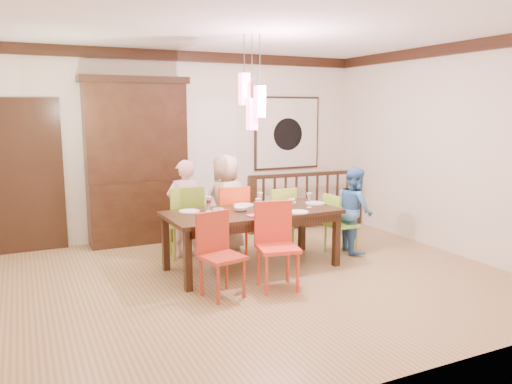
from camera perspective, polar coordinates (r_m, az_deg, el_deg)
name	(u,v)px	position (r m, az deg, el deg)	size (l,w,h in m)	color
floor	(253,279)	(6.07, -0.30, -9.89)	(6.00, 6.00, 0.00)	olive
ceiling	(253,28)	(5.80, -0.32, 18.27)	(6.00, 6.00, 0.00)	white
wall_back	(187,145)	(8.08, -7.86, 5.38)	(6.00, 6.00, 0.00)	silver
wall_right	(446,150)	(7.53, 20.93, 4.56)	(5.00, 5.00, 0.00)	silver
crown_molding	(253,35)	(5.79, -0.32, 17.49)	(6.00, 5.00, 0.16)	black
panel_door	(24,179)	(7.70, -24.96, 1.40)	(1.04, 0.07, 2.24)	black
white_doorway	(209,169)	(8.20, -5.39, 2.68)	(0.97, 0.05, 2.22)	silver
painting	(287,133)	(8.75, 3.58, 6.74)	(1.25, 0.06, 1.25)	black
pendant_cluster	(252,101)	(6.15, -0.46, 10.34)	(0.27, 0.21, 1.14)	#FF4C7D
dining_table	(252,217)	(6.30, -0.44, -2.85)	(2.21, 1.06, 0.75)	black
chair_far_left	(185,216)	(6.86, -8.12, -2.77)	(0.50, 0.50, 1.00)	#88AF2F
chair_far_mid	(230,215)	(6.98, -3.01, -2.60)	(0.46, 0.46, 0.97)	#F9481A
chair_far_right	(277,213)	(7.24, 2.46, -2.44)	(0.42, 0.42, 0.91)	#9BBD37
chair_near_left	(222,250)	(5.38, -3.89, -6.62)	(0.49, 0.49, 0.91)	#AC321D
chair_near_mid	(278,241)	(5.60, 2.51, -5.59)	(0.52, 0.52, 0.98)	red
chair_end_right	(341,220)	(7.08, 9.74, -3.13)	(0.39, 0.39, 0.85)	#94D035
china_hutch	(137,161)	(7.69, -13.45, 3.47)	(1.57, 0.46, 2.48)	black
balustrade	(307,199)	(8.49, 5.82, -0.85)	(2.12, 0.18, 0.96)	black
person_far_left	(185,209)	(6.87, -8.13, -1.90)	(0.49, 0.32, 1.34)	#FFC2CE
person_far_mid	(226,203)	(7.10, -3.47, -1.26)	(0.68, 0.44, 1.39)	beige
person_end_right	(355,210)	(7.18, 11.19, -2.01)	(0.59, 0.46, 1.22)	#467EC4
serving_bowl	(270,208)	(6.26, 1.63, -1.78)	(0.34, 0.34, 0.08)	gold
small_bowl	(241,209)	(6.24, -1.72, -1.95)	(0.18, 0.18, 0.06)	white
cup_left	(218,213)	(5.90, -4.34, -2.38)	(0.13, 0.13, 0.11)	silver
cup_right	(292,202)	(6.64, 4.12, -1.15)	(0.09, 0.09, 0.09)	silver
plate_far_left	(189,211)	(6.26, -7.62, -2.19)	(0.26, 0.26, 0.01)	white
plate_far_mid	(244,205)	(6.60, -1.44, -1.50)	(0.26, 0.26, 0.01)	white
plate_far_right	(286,202)	(6.80, 3.50, -1.19)	(0.26, 0.26, 0.01)	white
plate_near_left	(208,219)	(5.78, -5.46, -3.12)	(0.26, 0.26, 0.01)	white
plate_near_mid	(298,212)	(6.17, 4.82, -2.30)	(0.26, 0.26, 0.01)	white
plate_end_right	(315,203)	(6.78, 6.76, -1.27)	(0.26, 0.26, 0.01)	white
wine_glass_a	(209,204)	(6.24, -5.43, -1.37)	(0.08, 0.08, 0.19)	#590C19
wine_glass_b	(260,200)	(6.50, 0.45, -0.88)	(0.08, 0.08, 0.19)	silver
wine_glass_c	(258,206)	(6.05, 0.27, -1.66)	(0.08, 0.08, 0.19)	#590C19
wine_glass_d	(309,200)	(6.50, 6.12, -0.94)	(0.08, 0.08, 0.19)	silver
napkin	(255,215)	(5.97, -0.16, -2.68)	(0.18, 0.14, 0.01)	#D83359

